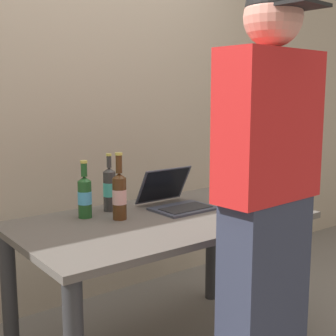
% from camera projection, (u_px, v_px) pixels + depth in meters
% --- Properties ---
extents(desk, '(1.47, 0.84, 0.75)m').
position_uv_depth(desk, '(162.00, 241.00, 2.38)').
color(desk, '#56514C').
rests_on(desk, ground).
extents(laptop, '(0.33, 0.35, 0.21)m').
position_uv_depth(laptop, '(176.00, 199.00, 2.56)').
color(laptop, '#383D4C').
rests_on(laptop, desk).
extents(beer_bottle_green, '(0.07, 0.07, 0.29)m').
position_uv_depth(beer_bottle_green, '(85.00, 196.00, 2.34)').
color(beer_bottle_green, '#1E5123').
rests_on(beer_bottle_green, desk).
extents(beer_bottle_dark, '(0.07, 0.07, 0.34)m').
position_uv_depth(beer_bottle_dark, '(119.00, 194.00, 2.31)').
color(beer_bottle_dark, '#472B14').
rests_on(beer_bottle_dark, desk).
extents(beer_bottle_brown, '(0.07, 0.07, 0.31)m').
position_uv_depth(beer_bottle_brown, '(109.00, 188.00, 2.48)').
color(beer_bottle_brown, '#333333').
rests_on(beer_bottle_brown, desk).
extents(person_figure, '(0.46, 0.30, 1.79)m').
position_uv_depth(person_figure, '(266.00, 209.00, 1.80)').
color(person_figure, '#2D3347').
rests_on(person_figure, ground).
extents(back_wall, '(6.00, 0.10, 2.60)m').
position_uv_depth(back_wall, '(78.00, 105.00, 2.99)').
color(back_wall, tan).
rests_on(back_wall, ground).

